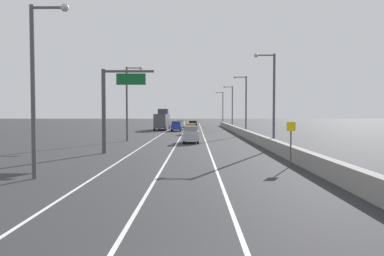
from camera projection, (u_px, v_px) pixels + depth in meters
ground_plane at (194, 132)px, 70.43m from camera, size 320.00×320.00×0.00m
lane_stripe_left at (160, 135)px, 61.48m from camera, size 0.16×130.00×0.00m
lane_stripe_center at (182, 135)px, 61.45m from camera, size 0.16×130.00×0.00m
lane_stripe_right at (203, 135)px, 61.43m from camera, size 0.16×130.00×0.00m
jersey_barrier_right at (255, 138)px, 46.37m from camera, size 0.60×120.00×1.10m
overhead_sign_gantry at (112, 100)px, 33.81m from camera, size 4.68×0.36×7.50m
speed_advisory_sign at (291, 140)px, 25.61m from camera, size 0.60×0.11×3.00m
lamp_post_right_second at (271, 94)px, 37.64m from camera, size 2.14×0.44×9.52m
lamp_post_right_third at (244, 101)px, 60.74m from camera, size 2.14×0.44×9.52m
lamp_post_right_fourth at (231, 104)px, 83.85m from camera, size 2.14×0.44×9.52m
lamp_post_right_fifth at (222, 106)px, 106.96m from camera, size 2.14×0.44×9.52m
lamp_post_left_near at (38, 78)px, 20.65m from camera, size 2.14×0.44×9.52m
lamp_post_left_mid at (129, 98)px, 48.38m from camera, size 2.14×0.44×9.52m
car_black_0 at (193, 125)px, 83.60m from camera, size 1.95×4.61×1.87m
car_yellow_1 at (191, 129)px, 63.10m from camera, size 1.90×4.37×1.85m
car_white_2 at (181, 124)px, 92.34m from camera, size 2.03×4.36×1.93m
car_silver_3 at (191, 134)px, 45.63m from camera, size 1.89×4.30×2.04m
car_blue_4 at (176, 126)px, 74.62m from camera, size 1.97×4.51×1.97m
box_truck at (162, 120)px, 79.96m from camera, size 2.68×10.00×4.45m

